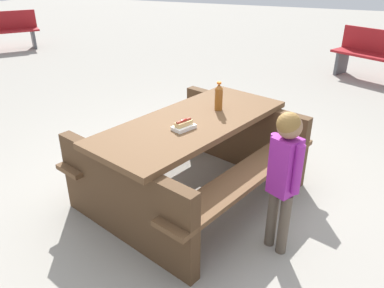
% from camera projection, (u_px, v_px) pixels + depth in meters
% --- Properties ---
extents(ground_plane, '(30.00, 30.00, 0.00)m').
position_uv_depth(ground_plane, '(192.00, 195.00, 3.49)').
color(ground_plane, gray).
rests_on(ground_plane, ground).
extents(picnic_table, '(2.16, 1.91, 0.75)m').
position_uv_depth(picnic_table, '(192.00, 152.00, 3.29)').
color(picnic_table, brown).
rests_on(picnic_table, ground).
extents(soda_bottle, '(0.07, 0.07, 0.26)m').
position_uv_depth(soda_bottle, '(219.00, 97.00, 3.31)').
color(soda_bottle, brown).
rests_on(soda_bottle, picnic_table).
extents(hotdog_tray, '(0.21, 0.18, 0.08)m').
position_uv_depth(hotdog_tray, '(184.00, 125.00, 2.97)').
color(hotdog_tray, white).
rests_on(hotdog_tray, picnic_table).
extents(child_in_coat, '(0.22, 0.24, 1.10)m').
position_uv_depth(child_in_coat, '(284.00, 167.00, 2.55)').
color(child_in_coat, brown).
rests_on(child_in_coat, ground).
extents(park_bench_near, '(1.08, 1.50, 0.85)m').
position_uv_depth(park_bench_near, '(377.00, 55.00, 6.53)').
color(park_bench_near, maroon).
rests_on(park_bench_near, ground).
extents(park_bench_far, '(1.41, 1.27, 0.85)m').
position_uv_depth(park_bench_far, '(4.00, 30.00, 8.71)').
color(park_bench_far, maroon).
rests_on(park_bench_far, ground).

